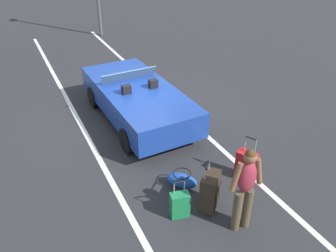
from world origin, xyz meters
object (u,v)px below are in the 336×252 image
(suitcase_medium_bright, at_px, (246,165))
(suitcase_small_carryon, at_px, (180,205))
(traveler_person, at_px, (246,186))
(convertible_car, at_px, (134,97))
(duffel_bag, at_px, (182,180))
(suitcase_large_black, at_px, (210,191))

(suitcase_medium_bright, height_order, suitcase_small_carryon, suitcase_medium_bright)
(suitcase_medium_bright, bearing_deg, traveler_person, 23.65)
(convertible_car, relative_size, duffel_bag, 6.18)
(suitcase_small_carryon, xyz_separation_m, duffel_bag, (0.67, -0.41, -0.09))
(suitcase_medium_bright, relative_size, duffel_bag, 1.41)
(convertible_car, xyz_separation_m, duffel_bag, (-3.14, 0.25, -0.43))
(duffel_bag, relative_size, traveler_person, 0.41)
(suitcase_small_carryon, height_order, traveler_person, traveler_person)
(suitcase_small_carryon, bearing_deg, convertible_car, -177.96)
(suitcase_medium_bright, height_order, duffel_bag, suitcase_medium_bright)
(suitcase_medium_bright, height_order, traveler_person, traveler_person)
(duffel_bag, bearing_deg, suitcase_medium_bright, -104.34)
(suitcase_large_black, distance_m, duffel_bag, 0.78)
(traveler_person, bearing_deg, suitcase_small_carryon, 54.93)
(suitcase_large_black, bearing_deg, convertible_car, 135.87)
(suitcase_small_carryon, distance_m, traveler_person, 1.28)
(suitcase_small_carryon, xyz_separation_m, traveler_person, (-0.71, -0.81, 0.68))
(suitcase_medium_bright, bearing_deg, suitcase_small_carryon, -14.37)
(suitcase_large_black, bearing_deg, traveler_person, -25.20)
(convertible_car, distance_m, suitcase_small_carryon, 3.88)
(suitcase_large_black, xyz_separation_m, duffel_bag, (0.72, 0.19, -0.21))
(suitcase_medium_bright, bearing_deg, convertible_car, -98.30)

